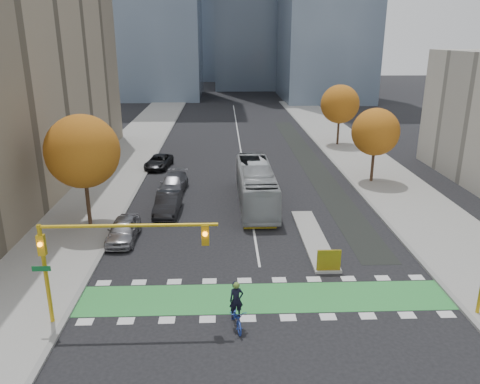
{
  "coord_description": "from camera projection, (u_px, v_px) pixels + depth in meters",
  "views": [
    {
      "loc": [
        -2.11,
        -20.35,
        13.27
      ],
      "look_at": [
        -1.0,
        10.45,
        3.0
      ],
      "focal_mm": 35.0,
      "sensor_mm": 36.0,
      "label": 1
    }
  ],
  "objects": [
    {
      "name": "sidewalk_east",
      "position": [
        394.0,
        188.0,
        42.96
      ],
      "size": [
        7.0,
        120.0,
        0.15
      ],
      "primitive_type": "cube",
      "color": "gray",
      "rests_on": "ground"
    },
    {
      "name": "curb_west",
      "position": [
        137.0,
        190.0,
        42.16
      ],
      "size": [
        0.3,
        120.0,
        0.16
      ],
      "primitive_type": "cube",
      "color": "gray",
      "rests_on": "ground"
    },
    {
      "name": "centre_line",
      "position": [
        239.0,
        143.0,
        61.48
      ],
      "size": [
        0.15,
        70.0,
        0.01
      ],
      "primitive_type": "cube",
      "color": "silver",
      "rests_on": "ground"
    },
    {
      "name": "parked_car_b",
      "position": [
        168.0,
        204.0,
        36.62
      ],
      "size": [
        1.92,
        5.04,
        1.64
      ],
      "primitive_type": "imported",
      "rotation": [
        0.0,
        0.0,
        -0.04
      ],
      "color": "black",
      "rests_on": "ground"
    },
    {
      "name": "cyclist",
      "position": [
        236.0,
        312.0,
        22.25
      ],
      "size": [
        1.12,
        2.19,
        2.41
      ],
      "rotation": [
        0.0,
        0.0,
        0.19
      ],
      "color": "#233CA0",
      "rests_on": "ground"
    },
    {
      "name": "bike_lane_paint",
      "position": [
        310.0,
        161.0,
        52.26
      ],
      "size": [
        2.5,
        50.0,
        0.01
      ],
      "primitive_type": "cube",
      "color": "black",
      "rests_on": "ground"
    },
    {
      "name": "tree_east_far",
      "position": [
        340.0,
        104.0,
        58.36
      ],
      "size": [
        4.8,
        4.8,
        7.65
      ],
      "color": "#332114",
      "rests_on": "ground"
    },
    {
      "name": "hazard_board",
      "position": [
        329.0,
        260.0,
        27.43
      ],
      "size": [
        1.4,
        0.12,
        1.3
      ],
      "primitive_type": "cube",
      "color": "yellow",
      "rests_on": "median_island"
    },
    {
      "name": "median_island",
      "position": [
        313.0,
        238.0,
        32.21
      ],
      "size": [
        1.6,
        10.0,
        0.16
      ],
      "primitive_type": "cube",
      "color": "gray",
      "rests_on": "ground"
    },
    {
      "name": "sidewalk_west",
      "position": [
        97.0,
        191.0,
        42.04
      ],
      "size": [
        7.0,
        120.0,
        0.15
      ],
      "primitive_type": "cube",
      "color": "gray",
      "rests_on": "ground"
    },
    {
      "name": "parked_car_c",
      "position": [
        173.0,
        184.0,
        41.82
      ],
      "size": [
        2.62,
        5.48,
        1.54
      ],
      "primitive_type": "imported",
      "rotation": [
        0.0,
        0.0,
        -0.09
      ],
      "color": "#55555B",
      "rests_on": "ground"
    },
    {
      "name": "curb_east",
      "position": [
        356.0,
        188.0,
        42.84
      ],
      "size": [
        0.3,
        120.0,
        0.16
      ],
      "primitive_type": "cube",
      "color": "gray",
      "rests_on": "ground"
    },
    {
      "name": "traffic_signal_west",
      "position": [
        98.0,
        248.0,
        21.53
      ],
      "size": [
        8.53,
        0.56,
        5.2
      ],
      "color": "#BF9914",
      "rests_on": "ground"
    },
    {
      "name": "bus",
      "position": [
        256.0,
        185.0,
        38.49
      ],
      "size": [
        2.88,
        11.76,
        3.27
      ],
      "primitive_type": "imported",
      "rotation": [
        0.0,
        0.0,
        0.01
      ],
      "color": "#A2A7AA",
      "rests_on": "ground"
    },
    {
      "name": "bike_crossing",
      "position": [
        265.0,
        298.0,
        24.98
      ],
      "size": [
        20.0,
        3.0,
        0.01
      ],
      "primitive_type": "cube",
      "color": "green",
      "rests_on": "ground"
    },
    {
      "name": "tree_east_near",
      "position": [
        376.0,
        132.0,
        43.29
      ],
      "size": [
        4.4,
        4.4,
        7.08
      ],
      "color": "#332114",
      "rests_on": "ground"
    },
    {
      "name": "parked_car_a",
      "position": [
        123.0,
        230.0,
        31.81
      ],
      "size": [
        1.92,
        4.59,
        1.55
      ],
      "primitive_type": "imported",
      "rotation": [
        0.0,
        0.0,
        -0.02
      ],
      "color": "#96959A",
      "rests_on": "ground"
    },
    {
      "name": "tree_west",
      "position": [
        83.0,
        151.0,
        32.75
      ],
      "size": [
        5.2,
        5.2,
        8.22
      ],
      "color": "#332114",
      "rests_on": "ground"
    },
    {
      "name": "ground",
      "position": [
        267.0,
        314.0,
        23.56
      ],
      "size": [
        300.0,
        300.0,
        0.0
      ],
      "primitive_type": "plane",
      "color": "black",
      "rests_on": "ground"
    },
    {
      "name": "parked_car_d",
      "position": [
        159.0,
        162.0,
        49.5
      ],
      "size": [
        2.88,
        5.12,
        1.35
      ],
      "primitive_type": "imported",
      "rotation": [
        0.0,
        0.0,
        -0.14
      ],
      "color": "black",
      "rests_on": "ground"
    }
  ]
}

